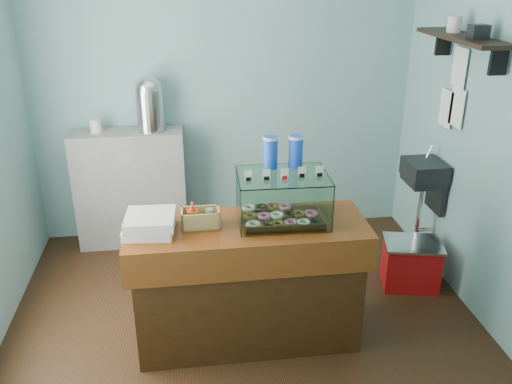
{
  "coord_description": "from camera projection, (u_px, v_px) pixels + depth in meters",
  "views": [
    {
      "loc": [
        -0.37,
        -3.42,
        2.52
      ],
      "look_at": [
        0.07,
        -0.15,
        1.09
      ],
      "focal_mm": 38.0,
      "sensor_mm": 36.0,
      "label": 1
    }
  ],
  "objects": [
    {
      "name": "ground",
      "position": [
        244.0,
        315.0,
        4.15
      ],
      "size": [
        3.5,
        3.5,
        0.0
      ],
      "primitive_type": "plane",
      "color": "black",
      "rests_on": "ground"
    },
    {
      "name": "condiment_crate",
      "position": [
        199.0,
        218.0,
        3.52
      ],
      "size": [
        0.25,
        0.15,
        0.18
      ],
      "rotation": [
        0.0,
        0.0,
        0.01
      ],
      "color": "tan",
      "rests_on": "counter"
    },
    {
      "name": "room_shell",
      "position": [
        246.0,
        95.0,
        3.48
      ],
      "size": [
        3.54,
        3.04,
        2.82
      ],
      "color": "#79AEB1",
      "rests_on": "ground"
    },
    {
      "name": "counter",
      "position": [
        248.0,
        282.0,
        3.74
      ],
      "size": [
        1.6,
        0.6,
        0.9
      ],
      "color": "#47210D",
      "rests_on": "ground"
    },
    {
      "name": "coffee_urn",
      "position": [
        149.0,
        102.0,
        4.73
      ],
      "size": [
        0.27,
        0.27,
        0.49
      ],
      "color": "silver",
      "rests_on": "back_shelf"
    },
    {
      "name": "pastry_boxes",
      "position": [
        150.0,
        223.0,
        3.45
      ],
      "size": [
        0.34,
        0.34,
        0.12
      ],
      "rotation": [
        0.0,
        0.0,
        -0.11
      ],
      "color": "silver",
      "rests_on": "counter"
    },
    {
      "name": "back_shelf",
      "position": [
        131.0,
        188.0,
        5.02
      ],
      "size": [
        1.0,
        0.32,
        1.1
      ],
      "primitive_type": "cube",
      "color": "gray",
      "rests_on": "ground"
    },
    {
      "name": "display_case",
      "position": [
        282.0,
        196.0,
        3.59
      ],
      "size": [
        0.61,
        0.45,
        0.54
      ],
      "rotation": [
        0.0,
        0.0,
        -0.03
      ],
      "color": "#301D0E",
      "rests_on": "counter"
    },
    {
      "name": "red_cooler",
      "position": [
        411.0,
        264.0,
        4.46
      ],
      "size": [
        0.52,
        0.44,
        0.4
      ],
      "rotation": [
        0.0,
        0.0,
        -0.22
      ],
      "color": "red",
      "rests_on": "ground"
    }
  ]
}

